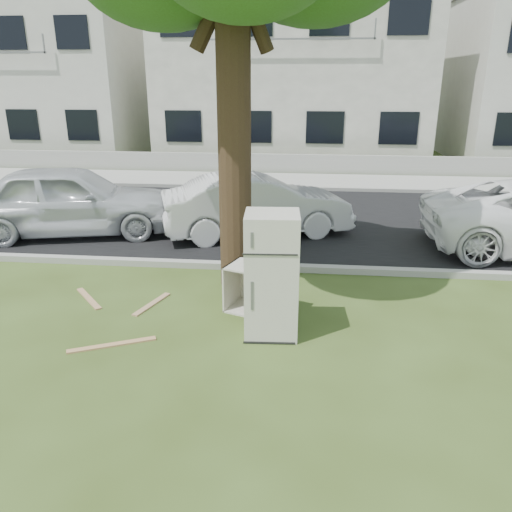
# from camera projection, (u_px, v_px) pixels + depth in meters

# --- Properties ---
(ground) EXTENTS (120.00, 120.00, 0.00)m
(ground) POSITION_uv_depth(u_px,v_px,m) (247.00, 332.00, 7.03)
(ground) COLOR #334318
(road) EXTENTS (120.00, 7.00, 0.01)m
(road) POSITION_uv_depth(u_px,v_px,m) (275.00, 219.00, 12.65)
(road) COLOR black
(road) RESTS_ON ground
(kerb_near) EXTENTS (120.00, 0.18, 0.12)m
(kerb_near) POSITION_uv_depth(u_px,v_px,m) (262.00, 270.00, 9.33)
(kerb_near) COLOR gray
(kerb_near) RESTS_ON ground
(kerb_far) EXTENTS (120.00, 0.18, 0.12)m
(kerb_far) POSITION_uv_depth(u_px,v_px,m) (283.00, 190.00, 15.98)
(kerb_far) COLOR gray
(kerb_far) RESTS_ON ground
(sidewalk) EXTENTS (120.00, 2.80, 0.01)m
(sidewalk) POSITION_uv_depth(u_px,v_px,m) (285.00, 181.00, 17.33)
(sidewalk) COLOR gray
(sidewalk) RESTS_ON ground
(low_wall) EXTENTS (120.00, 0.15, 0.70)m
(low_wall) POSITION_uv_depth(u_px,v_px,m) (287.00, 164.00, 18.71)
(low_wall) COLOR gray
(low_wall) RESTS_ON ground
(townhouse_left) EXTENTS (10.20, 8.16, 7.04)m
(townhouse_left) POSITION_uv_depth(u_px,v_px,m) (38.00, 75.00, 23.40)
(townhouse_left) COLOR beige
(townhouse_left) RESTS_ON ground
(townhouse_center) EXTENTS (11.22, 8.16, 7.44)m
(townhouse_center) POSITION_uv_depth(u_px,v_px,m) (294.00, 70.00, 22.17)
(townhouse_center) COLOR silver
(townhouse_center) RESTS_ON ground
(fridge) EXTENTS (0.75, 0.70, 1.73)m
(fridge) POSITION_uv_depth(u_px,v_px,m) (272.00, 275.00, 6.74)
(fridge) COLOR silver
(fridge) RESTS_ON ground
(cabinet) EXTENTS (1.08, 0.87, 0.73)m
(cabinet) POSITION_uv_depth(u_px,v_px,m) (258.00, 289.00, 7.55)
(cabinet) COLOR beige
(cabinet) RESTS_ON ground
(plank_a) EXTENTS (1.09, 0.57, 0.02)m
(plank_a) POSITION_uv_depth(u_px,v_px,m) (112.00, 345.00, 6.68)
(plank_a) COLOR tan
(plank_a) RESTS_ON ground
(plank_b) EXTENTS (0.71, 0.79, 0.02)m
(plank_b) POSITION_uv_depth(u_px,v_px,m) (89.00, 299.00, 8.08)
(plank_b) COLOR #AC7E5A
(plank_b) RESTS_ON ground
(plank_c) EXTENTS (0.38, 0.88, 0.02)m
(plank_c) POSITION_uv_depth(u_px,v_px,m) (152.00, 304.00, 7.88)
(plank_c) COLOR tan
(plank_c) RESTS_ON ground
(car_center) EXTENTS (4.45, 2.78, 1.38)m
(car_center) POSITION_uv_depth(u_px,v_px,m) (257.00, 205.00, 11.19)
(car_center) COLOR silver
(car_center) RESTS_ON ground
(car_left) EXTENTS (4.98, 2.92, 1.59)m
(car_left) POSITION_uv_depth(u_px,v_px,m) (70.00, 200.00, 11.22)
(car_left) COLOR silver
(car_left) RESTS_ON ground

